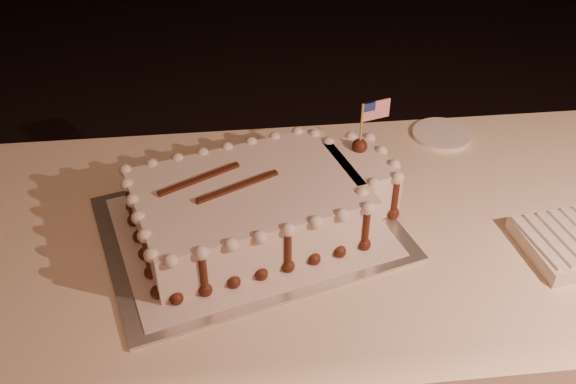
{
  "coord_description": "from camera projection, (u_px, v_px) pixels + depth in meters",
  "views": [
    {
      "loc": [
        -0.16,
        -0.4,
        1.64
      ],
      "look_at": [
        -0.05,
        0.61,
        0.84
      ],
      "focal_mm": 40.0,
      "sensor_mm": 36.0,
      "label": 1
    }
  ],
  "objects": [
    {
      "name": "sheet_cake",
      "position": [
        263.0,
        203.0,
        1.31
      ],
      "size": [
        0.58,
        0.41,
        0.22
      ],
      "color": "silver",
      "rests_on": "doily"
    },
    {
      "name": "room_shell",
      "position": [
        438.0,
        99.0,
        0.48
      ],
      "size": [
        6.1,
        8.1,
        2.9
      ],
      "color": "black",
      "rests_on": "ground"
    },
    {
      "name": "cake_board",
      "position": [
        250.0,
        228.0,
        1.34
      ],
      "size": [
        0.69,
        0.59,
        0.01
      ],
      "primitive_type": "cube",
      "rotation": [
        0.0,
        0.0,
        0.28
      ],
      "color": "beige",
      "rests_on": "banquet_table"
    },
    {
      "name": "banquet_table",
      "position": [
        307.0,
        343.0,
        1.58
      ],
      "size": [
        2.4,
        0.8,
        0.75
      ],
      "primitive_type": "cube",
      "color": "beige",
      "rests_on": "ground"
    },
    {
      "name": "doily",
      "position": [
        250.0,
        226.0,
        1.34
      ],
      "size": [
        0.62,
        0.53,
        0.0
      ],
      "primitive_type": "cube",
      "rotation": [
        0.0,
        0.0,
        0.28
      ],
      "color": "silver",
      "rests_on": "cake_board"
    },
    {
      "name": "side_plate",
      "position": [
        442.0,
        134.0,
        1.62
      ],
      "size": [
        0.15,
        0.15,
        0.01
      ],
      "primitive_type": "cylinder",
      "color": "white",
      "rests_on": "banquet_table"
    }
  ]
}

